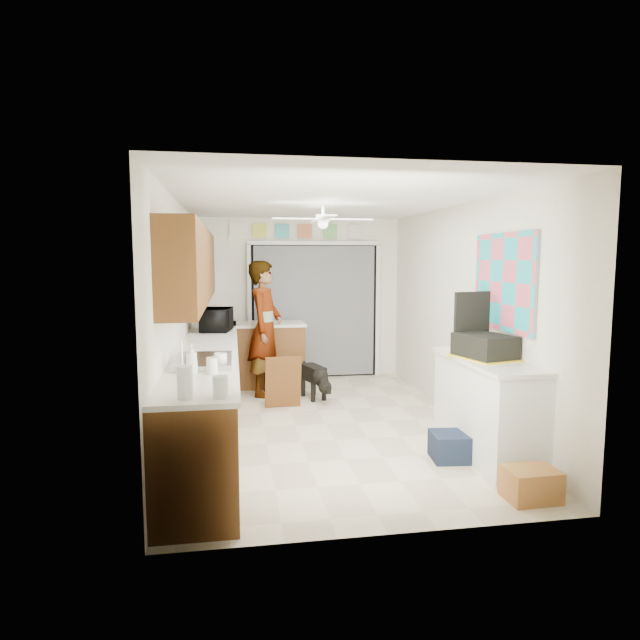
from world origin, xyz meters
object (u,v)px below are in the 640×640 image
paper_towel_roll (185,383)px  dog (313,380)px  cup (220,358)px  suitcase (485,346)px  navy_crate (454,446)px  soap_bottle (192,359)px  man (265,328)px  cardboard_box (531,484)px  microwave (217,320)px

paper_towel_roll → dog: size_ratio=0.35×
cup → suitcase: suitcase is taller
navy_crate → paper_towel_roll: bearing=-157.2°
navy_crate → dog: size_ratio=0.64×
soap_bottle → dog: 3.08m
soap_bottle → suitcase: bearing=6.6°
soap_bottle → cup: 0.51m
cup → man: bearing=77.5°
navy_crate → man: bearing=120.3°
man → dog: 0.97m
soap_bottle → cardboard_box: bearing=-14.7°
paper_towel_roll → navy_crate: size_ratio=0.54×
cup → navy_crate: 2.32m
soap_bottle → cardboard_box: (2.61, -0.68, -0.94)m
suitcase → man: size_ratio=0.28×
microwave → dog: (1.27, -0.05, -0.84)m
man → dog: bearing=-96.1°
cardboard_box → navy_crate: navy_crate is taller
paper_towel_roll → soap_bottle: bearing=90.9°
suitcase → navy_crate: bearing=-177.9°
dog → soap_bottle: bearing=-134.3°
navy_crate → cup: bearing=173.7°
paper_towel_roll → dog: bearing=67.9°
microwave → cardboard_box: bearing=-135.5°
man → cup: bearing=-171.6°
paper_towel_roll → man: bearing=78.5°
soap_bottle → man: (0.77, 2.94, -0.14)m
cup → navy_crate: cup is taller
suitcase → cardboard_box: 1.36m
microwave → man: size_ratio=0.29×
soap_bottle → cardboard_box: soap_bottle is taller
suitcase → soap_bottle: bearing=172.3°
cup → paper_towel_roll: bearing=-99.5°
navy_crate → man: man is taller
microwave → cardboard_box: microwave is taller
microwave → soap_bottle: (-0.12, -2.68, -0.02)m
paper_towel_roll → dog: paper_towel_roll is taller
soap_bottle → suitcase: (2.68, 0.31, -0.02)m
paper_towel_roll → dog: (1.38, 3.39, -0.80)m
suitcase → cardboard_box: bearing=-108.3°
cup → man: (0.55, 2.49, -0.06)m
soap_bottle → dog: soap_bottle is taller
suitcase → dog: suitcase is taller
suitcase → cardboard_box: size_ratio=1.31×
suitcase → dog: 2.77m
man → microwave: bearing=133.3°
cardboard_box → navy_crate: bearing=105.6°
soap_bottle → cardboard_box: 2.86m
cup → dog: cup is taller
microwave → soap_bottle: microwave is taller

